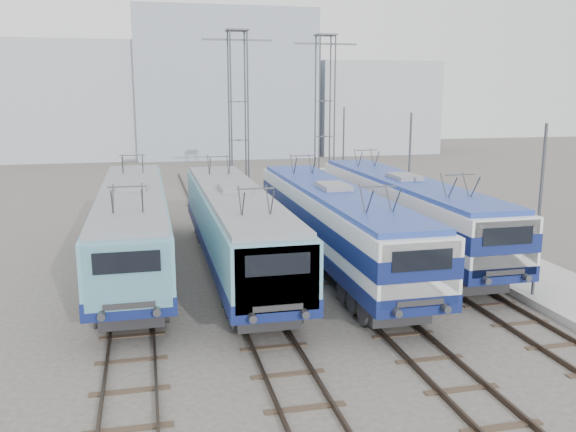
# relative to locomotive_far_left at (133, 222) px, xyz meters

# --- Properties ---
(ground) EXTENTS (160.00, 160.00, 0.00)m
(ground) POSITION_rel_locomotive_far_left_xyz_m (6.75, -9.78, -2.34)
(ground) COLOR #514C47
(platform) EXTENTS (4.00, 70.00, 0.30)m
(platform) POSITION_rel_locomotive_far_left_xyz_m (16.95, -1.78, -2.19)
(platform) COLOR #9E9E99
(platform) RESTS_ON ground
(locomotive_far_left) EXTENTS (2.98, 18.84, 3.55)m
(locomotive_far_left) POSITION_rel_locomotive_far_left_xyz_m (0.00, 0.00, 0.00)
(locomotive_far_left) COLOR navy
(locomotive_far_left) RESTS_ON ground
(locomotive_center_left) EXTENTS (2.95, 18.67, 3.51)m
(locomotive_center_left) POSITION_rel_locomotive_far_left_xyz_m (4.50, -1.29, -0.02)
(locomotive_center_left) COLOR navy
(locomotive_center_left) RESTS_ON ground
(locomotive_center_right) EXTENTS (2.96, 18.70, 3.52)m
(locomotive_center_right) POSITION_rel_locomotive_far_left_xyz_m (9.00, -1.81, 0.04)
(locomotive_center_right) COLOR navy
(locomotive_center_right) RESTS_ON ground
(locomotive_far_right) EXTENTS (2.95, 18.66, 3.51)m
(locomotive_far_right) POSITION_rel_locomotive_far_left_xyz_m (13.50, 0.51, 0.04)
(locomotive_far_right) COLOR navy
(locomotive_far_right) RESTS_ON ground
(catenary_tower_west) EXTENTS (4.50, 1.20, 12.00)m
(catenary_tower_west) POSITION_rel_locomotive_far_left_xyz_m (6.75, 12.22, 4.30)
(catenary_tower_west) COLOR #3F4247
(catenary_tower_west) RESTS_ON ground
(catenary_tower_east) EXTENTS (4.50, 1.20, 12.00)m
(catenary_tower_east) POSITION_rel_locomotive_far_left_xyz_m (13.25, 14.22, 4.30)
(catenary_tower_east) COLOR #3F4247
(catenary_tower_east) RESTS_ON ground
(mast_front) EXTENTS (0.12, 0.12, 7.00)m
(mast_front) POSITION_rel_locomotive_far_left_xyz_m (15.35, -7.78, 1.16)
(mast_front) COLOR #3F4247
(mast_front) RESTS_ON ground
(mast_mid) EXTENTS (0.12, 0.12, 7.00)m
(mast_mid) POSITION_rel_locomotive_far_left_xyz_m (15.35, 4.22, 1.16)
(mast_mid) COLOR #3F4247
(mast_mid) RESTS_ON ground
(mast_rear) EXTENTS (0.12, 0.12, 7.00)m
(mast_rear) POSITION_rel_locomotive_far_left_xyz_m (15.35, 16.22, 1.16)
(mast_rear) COLOR #3F4247
(mast_rear) RESTS_ON ground
(building_west) EXTENTS (18.00, 12.00, 14.00)m
(building_west) POSITION_rel_locomotive_far_left_xyz_m (-7.25, 52.22, 4.66)
(building_west) COLOR #A1A8B3
(building_west) RESTS_ON ground
(building_center) EXTENTS (22.00, 14.00, 18.00)m
(building_center) POSITION_rel_locomotive_far_left_xyz_m (10.75, 52.22, 6.66)
(building_center) COLOR #909BAE
(building_center) RESTS_ON ground
(building_east) EXTENTS (16.00, 12.00, 12.00)m
(building_east) POSITION_rel_locomotive_far_left_xyz_m (30.75, 52.22, 3.66)
(building_east) COLOR #A1A8B3
(building_east) RESTS_ON ground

